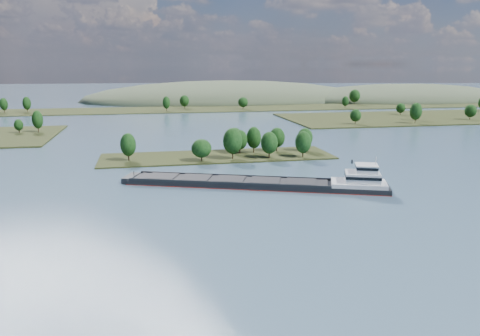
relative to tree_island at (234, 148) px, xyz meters
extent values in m
plane|color=#3B5067|center=(-7.07, -58.80, -4.07)|extent=(1800.00, 1800.00, 0.00)
cube|color=black|center=(-7.07, 1.20, -4.07)|extent=(100.00, 30.00, 1.20)
cylinder|color=black|center=(13.77, -7.99, -1.63)|extent=(0.50, 0.50, 3.66)
ellipsoid|color=black|center=(13.77, -7.99, 3.02)|extent=(7.31, 7.31, 9.42)
cylinder|color=black|center=(2.19, 9.73, -1.68)|extent=(0.50, 0.50, 3.58)
ellipsoid|color=black|center=(2.19, 9.73, 2.87)|extent=(7.26, 7.26, 9.20)
cylinder|color=black|center=(-1.69, -6.50, -1.34)|extent=(0.50, 0.50, 4.25)
ellipsoid|color=black|center=(-1.69, -6.50, 4.06)|extent=(8.29, 8.29, 10.93)
cylinder|color=black|center=(3.62, 4.60, -1.74)|extent=(0.50, 0.50, 3.45)
ellipsoid|color=black|center=(3.62, 4.60, 2.64)|extent=(6.79, 6.79, 8.86)
cylinder|color=black|center=(-15.11, -8.77, -1.98)|extent=(0.50, 0.50, 2.98)
ellipsoid|color=black|center=(-15.11, -8.77, 1.81)|extent=(8.32, 8.32, 7.65)
cylinder|color=black|center=(-44.49, -1.99, -1.59)|extent=(0.50, 0.50, 3.75)
ellipsoid|color=black|center=(-44.49, -1.99, 3.18)|extent=(6.41, 6.41, 9.64)
cylinder|color=black|center=(10.16, 5.42, -1.55)|extent=(0.50, 0.50, 3.84)
ellipsoid|color=black|center=(10.16, 5.42, 3.33)|extent=(6.63, 6.63, 9.87)
cylinder|color=black|center=(34.10, 5.10, -1.75)|extent=(0.50, 0.50, 3.44)
ellipsoid|color=black|center=(34.10, 5.10, 2.62)|extent=(7.08, 7.08, 8.84)
cylinder|color=black|center=(28.24, -9.51, -1.61)|extent=(0.50, 0.50, 3.70)
ellipsoid|color=black|center=(28.24, -9.51, 3.09)|extent=(6.98, 6.98, 9.52)
cylinder|color=black|center=(21.29, 6.72, -1.69)|extent=(0.50, 0.50, 3.54)
ellipsoid|color=black|center=(21.29, 6.72, 2.81)|extent=(7.27, 7.27, 9.11)
cylinder|color=black|center=(-98.71, 91.95, -1.20)|extent=(0.50, 0.50, 4.13)
ellipsoid|color=black|center=(-98.71, 91.95, 4.05)|extent=(6.24, 6.24, 10.62)
cylinder|color=black|center=(-108.99, 91.10, -1.97)|extent=(0.50, 0.50, 2.59)
ellipsoid|color=black|center=(-108.99, 91.10, 1.32)|extent=(5.12, 5.12, 6.66)
cylinder|color=black|center=(98.62, 90.60, -1.64)|extent=(0.50, 0.50, 3.25)
ellipsoid|color=black|center=(98.62, 90.60, 2.48)|extent=(7.38, 7.38, 8.34)
cylinder|color=black|center=(190.04, 98.40, -1.51)|extent=(0.50, 0.50, 3.52)
ellipsoid|color=black|center=(190.04, 98.40, 2.97)|extent=(8.22, 8.22, 9.05)
cylinder|color=black|center=(139.82, 86.72, -1.01)|extent=(0.50, 0.50, 4.52)
ellipsoid|color=black|center=(139.82, 86.72, 4.74)|extent=(8.09, 8.09, 11.62)
cylinder|color=black|center=(149.55, 101.38, -1.53)|extent=(0.50, 0.50, 3.47)
ellipsoid|color=black|center=(149.55, 101.38, 2.88)|extent=(6.35, 6.35, 8.92)
cylinder|color=black|center=(158.53, 138.16, -1.78)|extent=(0.50, 0.50, 2.97)
ellipsoid|color=black|center=(158.53, 138.16, 2.00)|extent=(7.12, 7.12, 7.64)
cube|color=black|center=(-7.07, 221.20, -4.07)|extent=(900.00, 60.00, 1.20)
cylinder|color=black|center=(-150.58, 217.72, -1.48)|extent=(0.50, 0.50, 3.98)
ellipsoid|color=black|center=(-150.58, 217.72, 3.58)|extent=(6.47, 6.47, 10.23)
cylinder|color=black|center=(140.62, 202.47, -1.71)|extent=(0.50, 0.50, 3.52)
ellipsoid|color=black|center=(140.62, 202.47, 2.77)|extent=(6.03, 6.03, 9.05)
cylinder|color=black|center=(-2.72, 225.81, -1.51)|extent=(0.50, 0.50, 3.91)
ellipsoid|color=black|center=(-2.72, 225.81, 3.46)|extent=(8.44, 8.44, 10.06)
cylinder|color=black|center=(164.90, 235.75, -1.05)|extent=(0.50, 0.50, 4.84)
ellipsoid|color=black|center=(164.90, 235.75, 5.10)|extent=(10.83, 10.83, 12.44)
cylinder|color=black|center=(-132.75, 216.94, -1.35)|extent=(0.50, 0.50, 4.23)
ellipsoid|color=black|center=(-132.75, 216.94, 4.02)|extent=(6.66, 6.66, 10.87)
cylinder|color=black|center=(47.49, 209.71, -1.73)|extent=(0.50, 0.50, 3.47)
ellipsoid|color=black|center=(47.49, 209.71, 2.68)|extent=(8.78, 8.78, 8.92)
cylinder|color=black|center=(-19.66, 204.52, -1.41)|extent=(0.50, 0.50, 4.12)
ellipsoid|color=black|center=(-19.66, 204.52, 3.83)|extent=(6.22, 6.22, 10.59)
ellipsoid|color=#3B4731|center=(252.93, 291.20, -4.07)|extent=(260.00, 140.00, 36.00)
ellipsoid|color=#3B4731|center=(52.93, 321.20, -4.07)|extent=(320.00, 160.00, 44.00)
cube|color=black|center=(-2.19, -50.70, -3.53)|extent=(83.77, 40.28, 2.35)
cube|color=maroon|center=(-2.19, -50.70, -4.01)|extent=(84.05, 40.56, 0.27)
cube|color=black|center=(-8.34, -42.77, -2.03)|extent=(62.14, 23.87, 0.86)
cube|color=black|center=(-12.04, -52.57, -2.03)|extent=(62.14, 23.87, 0.86)
cube|color=black|center=(-10.19, -47.67, -2.19)|extent=(63.40, 31.71, 0.32)
cube|color=black|center=(-32.19, -39.34, -1.87)|extent=(12.10, 11.61, 0.37)
cube|color=black|center=(-21.19, -43.51, -1.87)|extent=(12.10, 11.61, 0.37)
cube|color=black|center=(-10.19, -47.67, -1.87)|extent=(12.10, 11.61, 0.37)
cube|color=black|center=(0.81, -51.84, -1.87)|extent=(12.10, 11.61, 0.37)
cube|color=black|center=(11.81, -56.00, -1.87)|extent=(12.10, 11.61, 0.37)
cube|color=black|center=(-42.68, -35.37, -3.10)|extent=(6.41, 10.13, 2.14)
cylinder|color=black|center=(-41.68, -35.75, -1.61)|extent=(0.33, 0.33, 2.35)
cube|color=silver|center=(28.80, -62.44, -1.71)|extent=(19.63, 15.66, 1.28)
cube|color=silver|center=(29.80, -62.81, 0.42)|extent=(13.03, 11.78, 3.21)
cube|color=black|center=(29.80, -62.81, 0.85)|extent=(13.30, 12.06, 0.96)
cube|color=silver|center=(30.80, -63.19, 3.20)|extent=(8.27, 8.27, 2.35)
cube|color=black|center=(30.80, -63.19, 3.63)|extent=(8.55, 8.55, 0.86)
cube|color=silver|center=(30.80, -63.19, 4.49)|extent=(8.82, 8.82, 0.21)
cylinder|color=silver|center=(33.30, -64.14, 5.77)|extent=(0.28, 0.28, 2.78)
cylinder|color=black|center=(27.94, -58.68, 4.70)|extent=(0.69, 0.69, 1.28)
camera|label=1|loc=(-36.57, -196.33, 35.40)|focal=35.00mm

